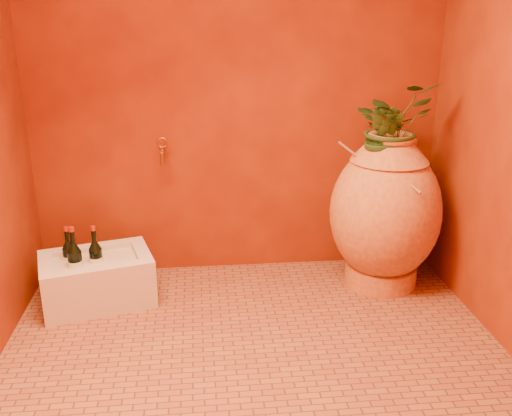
{
  "coord_description": "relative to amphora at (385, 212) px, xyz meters",
  "views": [
    {
      "loc": [
        -0.24,
        -2.45,
        1.61
      ],
      "look_at": [
        0.05,
        0.35,
        0.63
      ],
      "focal_mm": 40.0,
      "sensor_mm": 36.0,
      "label": 1
    }
  ],
  "objects": [
    {
      "name": "floor",
      "position": [
        -0.85,
        -0.65,
        -0.47
      ],
      "size": [
        2.5,
        2.5,
        0.0
      ],
      "primitive_type": "plane",
      "color": "brown",
      "rests_on": "ground"
    },
    {
      "name": "plant_side",
      "position": [
        -0.06,
        -0.05,
        0.45
      ],
      "size": [
        0.27,
        0.28,
        0.39
      ],
      "primitive_type": "imported",
      "rotation": [
        0.0,
        0.0,
        -0.84
      ],
      "color": "#204017",
      "rests_on": "amphora"
    },
    {
      "name": "stone_basin",
      "position": [
        -1.7,
        -0.06,
        -0.33
      ],
      "size": [
        0.7,
        0.57,
        0.29
      ],
      "rotation": [
        0.0,
        0.0,
        0.26
      ],
      "color": "beige",
      "rests_on": "floor"
    },
    {
      "name": "amphora",
      "position": [
        0.0,
        0.0,
        0.0
      ],
      "size": [
        0.7,
        0.7,
        0.94
      ],
      "rotation": [
        0.0,
        0.0,
        -0.06
      ],
      "color": "orange",
      "rests_on": "floor"
    },
    {
      "name": "wall_back",
      "position": [
        -0.85,
        0.35,
        0.78
      ],
      "size": [
        2.5,
        0.02,
        2.5
      ],
      "primitive_type": "cube",
      "color": "#5F1805",
      "rests_on": "ground"
    },
    {
      "name": "plant_main",
      "position": [
        0.01,
        0.02,
        0.51
      ],
      "size": [
        0.56,
        0.53,
        0.5
      ],
      "primitive_type": "imported",
      "rotation": [
        0.0,
        0.0,
        0.38
      ],
      "color": "#204017",
      "rests_on": "amphora"
    },
    {
      "name": "wine_bottle_a",
      "position": [
        -1.8,
        -0.13,
        -0.19
      ],
      "size": [
        0.08,
        0.08,
        0.34
      ],
      "color": "black",
      "rests_on": "stone_basin"
    },
    {
      "name": "wall_tap",
      "position": [
        -1.31,
        0.27,
        0.35
      ],
      "size": [
        0.07,
        0.14,
        0.15
      ],
      "color": "olive",
      "rests_on": "wall_back"
    },
    {
      "name": "wine_bottle_c",
      "position": [
        -1.69,
        -0.07,
        -0.2
      ],
      "size": [
        0.08,
        0.08,
        0.31
      ],
      "color": "black",
      "rests_on": "stone_basin"
    },
    {
      "name": "wine_bottle_b",
      "position": [
        -1.85,
        -0.02,
        -0.21
      ],
      "size": [
        0.07,
        0.07,
        0.29
      ],
      "color": "black",
      "rests_on": "stone_basin"
    }
  ]
}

